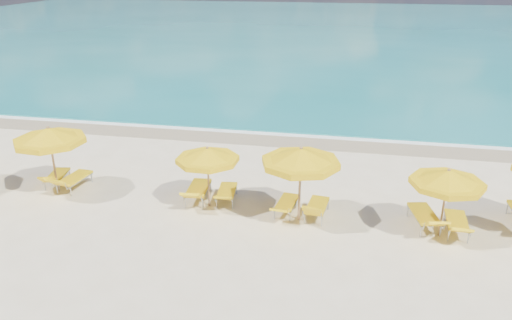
# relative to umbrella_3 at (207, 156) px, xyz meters

# --- Properties ---
(ground_plane) EXTENTS (120.00, 120.00, 0.00)m
(ground_plane) POSITION_rel_umbrella_3_xyz_m (1.31, -0.12, -1.79)
(ground_plane) COLOR beige
(ocean) EXTENTS (120.00, 80.00, 0.30)m
(ocean) POSITION_rel_umbrella_3_xyz_m (1.31, 47.88, -1.79)
(ocean) COLOR #146F71
(ocean) RESTS_ON ground
(wet_sand_band) EXTENTS (120.00, 2.60, 0.01)m
(wet_sand_band) POSITION_rel_umbrella_3_xyz_m (1.31, 7.28, -1.79)
(wet_sand_band) COLOR tan
(wet_sand_band) RESTS_ON ground
(foam_line) EXTENTS (120.00, 1.20, 0.03)m
(foam_line) POSITION_rel_umbrella_3_xyz_m (1.31, 8.08, -1.79)
(foam_line) COLOR white
(foam_line) RESTS_ON ground
(whitecap_near) EXTENTS (14.00, 0.36, 0.05)m
(whitecap_near) POSITION_rel_umbrella_3_xyz_m (-4.69, 16.88, -1.79)
(whitecap_near) COLOR white
(whitecap_near) RESTS_ON ground
(whitecap_far) EXTENTS (18.00, 0.30, 0.05)m
(whitecap_far) POSITION_rel_umbrella_3_xyz_m (9.31, 23.88, -1.79)
(whitecap_far) COLOR white
(whitecap_far) RESTS_ON ground
(umbrella_2) EXTENTS (3.02, 3.02, 2.45)m
(umbrella_2) POSITION_rel_umbrella_3_xyz_m (-5.51, -0.04, 0.30)
(umbrella_2) COLOR #A27951
(umbrella_2) RESTS_ON ground
(umbrella_3) EXTENTS (2.73, 2.73, 2.09)m
(umbrella_3) POSITION_rel_umbrella_3_xyz_m (0.00, 0.00, 0.00)
(umbrella_3) COLOR #A27951
(umbrella_3) RESTS_ON ground
(umbrella_4) EXTENTS (2.68, 2.68, 2.46)m
(umbrella_4) POSITION_rel_umbrella_3_xyz_m (3.03, -0.39, 0.31)
(umbrella_4) COLOR #A27951
(umbrella_4) RESTS_ON ground
(umbrella_5) EXTENTS (2.33, 2.33, 2.15)m
(umbrella_5) POSITION_rel_umbrella_3_xyz_m (7.23, -0.55, 0.05)
(umbrella_5) COLOR #A27951
(umbrella_5) RESTS_ON ground
(lounger_2_left) EXTENTS (0.88, 1.75, 0.74)m
(lounger_2_left) POSITION_rel_umbrella_3_xyz_m (-5.90, 0.57, -1.58)
(lounger_2_left) COLOR #A5A8AD
(lounger_2_left) RESTS_ON ground
(lounger_2_right) EXTENTS (0.81, 1.91, 0.83)m
(lounger_2_right) POSITION_rel_umbrella_3_xyz_m (-5.11, 0.36, -1.56)
(lounger_2_right) COLOR #A5A8AD
(lounger_2_right) RESTS_ON ground
(lounger_3_left) EXTENTS (0.82, 2.06, 0.84)m
(lounger_3_left) POSITION_rel_umbrella_3_xyz_m (-0.49, 0.32, -1.54)
(lounger_3_left) COLOR #A5A8AD
(lounger_3_left) RESTS_ON ground
(lounger_3_right) EXTENTS (0.77, 1.84, 0.71)m
(lounger_3_right) POSITION_rel_umbrella_3_xyz_m (0.49, 0.42, -1.57)
(lounger_3_right) COLOR #A5A8AD
(lounger_3_right) RESTS_ON ground
(lounger_4_left) EXTENTS (0.75, 1.79, 0.63)m
(lounger_4_left) POSITION_rel_umbrella_3_xyz_m (2.58, -0.00, -1.58)
(lounger_4_left) COLOR #A5A8AD
(lounger_4_left) RESTS_ON ground
(lounger_4_right) EXTENTS (0.77, 1.79, 0.85)m
(lounger_4_right) POSITION_rel_umbrella_3_xyz_m (3.56, -0.11, -1.56)
(lounger_4_right) COLOR #A5A8AD
(lounger_4_right) RESTS_ON ground
(lounger_5_left) EXTENTS (1.03, 2.06, 0.83)m
(lounger_5_left) POSITION_rel_umbrella_3_xyz_m (6.83, -0.11, -1.55)
(lounger_5_left) COLOR #A5A8AD
(lounger_5_left) RESTS_ON ground
(lounger_5_right) EXTENTS (0.69, 1.87, 0.75)m
(lounger_5_right) POSITION_rel_umbrella_3_xyz_m (7.73, -0.30, -1.56)
(lounger_5_right) COLOR #A5A8AD
(lounger_5_right) RESTS_ON ground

